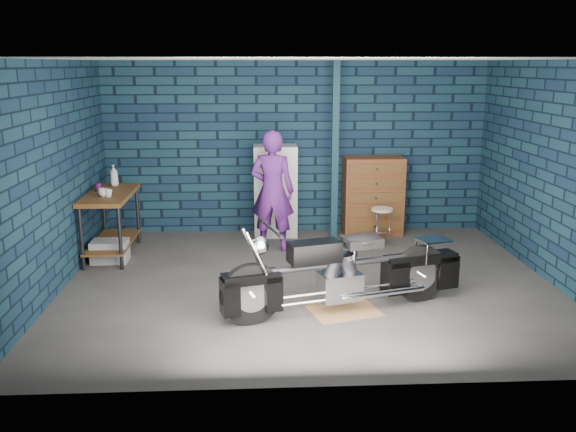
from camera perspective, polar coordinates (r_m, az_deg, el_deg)
The scene contains 15 objects.
ground at distance 7.62m, azimuth 1.97°, elevation -6.29°, with size 6.00×6.00×0.00m, color #4B4946.
room_walls at distance 7.73m, azimuth 1.73°, elevation 8.52°, with size 6.02×5.01×2.71m.
support_post at distance 9.24m, azimuth 4.41°, elevation 5.93°, with size 0.10×0.10×2.70m, color #112C37.
workbench at distance 8.91m, azimuth -16.19°, elevation -0.77°, with size 0.60×1.40×0.91m, color brown.
drip_mat at distance 6.83m, azimuth 5.26°, elevation -8.79°, with size 0.73×0.55×0.01m, color #956641.
motorcycle at distance 6.65m, azimuth 5.36°, elevation -4.69°, with size 2.35×0.64×1.04m, color black, non-canonical shape.
person at distance 8.75m, azimuth -1.48°, elevation 2.35°, with size 0.64×0.42×1.75m, color #5C207B.
storage_bin at distance 8.73m, azimuth -16.32°, elevation -3.17°, with size 0.48×0.34×0.30m, color #92959A.
locker at distance 9.55m, azimuth -1.19°, elevation 2.36°, with size 0.67×0.48×1.43m, color beige.
tool_chest at distance 9.74m, azimuth 7.94°, elevation 1.88°, with size 0.92×0.51×1.23m, color brown.
shop_stool at distance 9.16m, azimuth 8.73°, elevation -1.03°, with size 0.32×0.32×0.58m, color beige, non-canonical shape.
cup_a at distance 8.57m, azimuth -16.88°, elevation 2.12°, with size 0.14×0.14×0.11m, color beige.
cup_b at distance 8.53m, azimuth -16.46°, elevation 2.07°, with size 0.11×0.11×0.10m, color beige.
mug_purple at distance 8.96m, azimuth -17.33°, elevation 2.59°, with size 0.08×0.08×0.11m, color #59175E.
bottle at distance 9.30m, azimuth -15.97°, elevation 3.70°, with size 0.12×0.12×0.31m, color #92959A.
Camera 1 is at (-0.64, -7.12, 2.65)m, focal length 38.00 mm.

